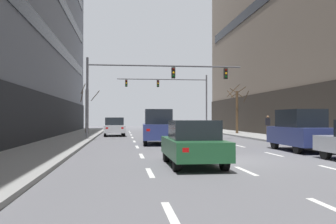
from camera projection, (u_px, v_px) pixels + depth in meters
ground_plane at (221, 160)px, 14.69m from camera, size 120.00×120.00×0.00m
sidewalk_left at (16, 161)px, 13.75m from camera, size 3.42×80.00×0.14m
lane_stripe_l1_s2 at (171, 215)px, 6.38m from camera, size 0.16×2.00×0.01m
lane_stripe_l1_s3 at (150, 173)px, 11.35m from camera, size 0.16×2.00×0.01m
lane_stripe_l1_s4 at (142, 156)px, 16.31m from camera, size 0.16×2.00×0.01m
lane_stripe_l1_s5 at (137, 147)px, 21.27m from camera, size 0.16×2.00×0.01m
lane_stripe_l1_s6 at (134, 141)px, 26.23m from camera, size 0.16×2.00×0.01m
lane_stripe_l1_s7 at (132, 138)px, 31.19m from camera, size 0.16×2.00×0.01m
lane_stripe_l1_s8 at (131, 135)px, 36.16m from camera, size 0.16×2.00×0.01m
lane_stripe_l1_s9 at (130, 133)px, 41.12m from camera, size 0.16×2.00×0.01m
lane_stripe_l1_s10 at (129, 131)px, 46.08m from camera, size 0.16×2.00×0.01m
lane_stripe_l2_s2 at (336, 210)px, 6.75m from camera, size 0.16×2.00×0.01m
lane_stripe_l2_s3 at (246, 171)px, 11.72m from camera, size 0.16×2.00×0.01m
lane_stripe_l2_s4 at (209, 155)px, 16.68m from camera, size 0.16×2.00×0.01m
lane_stripe_l2_s5 at (189, 146)px, 21.64m from camera, size 0.16×2.00×0.01m
lane_stripe_l2_s6 at (177, 141)px, 26.60m from camera, size 0.16×2.00×0.01m
lane_stripe_l2_s7 at (168, 137)px, 31.56m from camera, size 0.16×2.00×0.01m
lane_stripe_l2_s8 at (162, 135)px, 36.53m from camera, size 0.16×2.00×0.01m
lane_stripe_l2_s9 at (157, 133)px, 41.49m from camera, size 0.16×2.00×0.01m
lane_stripe_l2_s10 at (154, 131)px, 46.45m from camera, size 0.16×2.00×0.01m
lane_stripe_l3_s3 at (336, 169)px, 12.09m from camera, size 0.16×2.00×0.01m
lane_stripe_l3_s4 at (274, 154)px, 17.05m from camera, size 0.16×2.00×0.01m
lane_stripe_l3_s5 at (240, 146)px, 22.01m from camera, size 0.16×2.00×0.01m
lane_stripe_l3_s6 at (218, 141)px, 26.97m from camera, size 0.16×2.00×0.01m
lane_stripe_l3_s7 at (203, 137)px, 31.93m from camera, size 0.16×2.00×0.01m
lane_stripe_l3_s8 at (192, 135)px, 36.90m from camera, size 0.16×2.00×0.01m
lane_stripe_l3_s9 at (184, 133)px, 41.86m from camera, size 0.16×2.00×0.01m
lane_stripe_l3_s10 at (178, 131)px, 46.82m from camera, size 0.16×2.00×0.01m
car_driving_0 at (114, 127)px, 34.15m from camera, size 2.08×4.61×1.70m
car_driving_1 at (158, 127)px, 23.67m from camera, size 2.13×4.65×2.21m
car_driving_2 at (193, 143)px, 12.97m from camera, size 1.79×4.26×1.60m
car_parked_2 at (300, 130)px, 18.68m from camera, size 1.84×4.35×2.10m
traffic_signal_0 at (146, 80)px, 28.02m from camera, size 11.80×0.35×6.02m
traffic_signal_1 at (176, 90)px, 45.51m from camera, size 11.07×0.35×6.84m
street_tree_0 at (87, 110)px, 37.53m from camera, size 1.91×1.77×5.04m
street_tree_1 at (237, 109)px, 36.92m from camera, size 1.95×2.09×4.95m
pedestrian_0 at (268, 124)px, 31.90m from camera, size 0.51×0.29×1.72m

